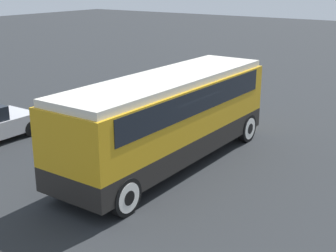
{
  "coord_description": "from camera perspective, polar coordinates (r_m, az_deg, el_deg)",
  "views": [
    {
      "loc": [
        -12.03,
        -8.48,
        6.04
      ],
      "look_at": [
        0.0,
        0.0,
        1.37
      ],
      "focal_mm": 50.0,
      "sensor_mm": 36.0,
      "label": 1
    }
  ],
  "objects": [
    {
      "name": "ground_plane",
      "position": [
        15.91,
        0.0,
        -4.72
      ],
      "size": [
        120.0,
        120.0,
        0.0
      ],
      "primitive_type": "plane",
      "color": "#26282B"
    },
    {
      "name": "parked_car_mid",
      "position": [
        22.2,
        -5.2,
        3.69
      ],
      "size": [
        4.78,
        1.83,
        1.45
      ],
      "color": "maroon",
      "rests_on": "ground_plane"
    },
    {
      "name": "tour_bus",
      "position": [
        15.38,
        0.2,
        1.73
      ],
      "size": [
        9.13,
        2.53,
        3.05
      ],
      "color": "black",
      "rests_on": "ground_plane"
    }
  ]
}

